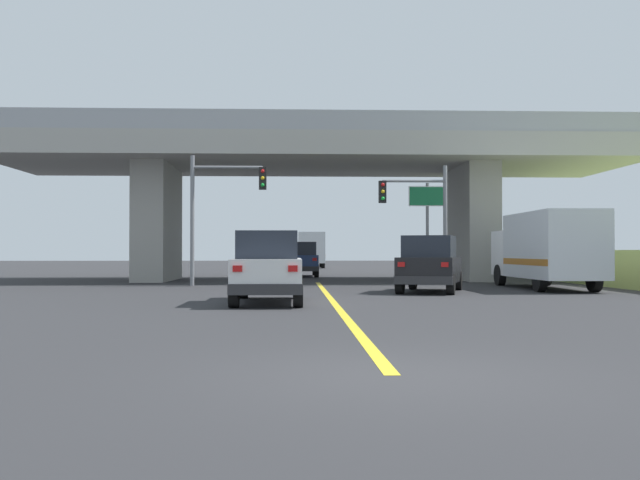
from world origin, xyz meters
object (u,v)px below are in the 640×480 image
(traffic_signal_farside, at_px, (218,201))
(semi_truck_distant, at_px, (311,250))
(suv_lead, at_px, (268,267))
(box_truck, at_px, (547,249))
(traffic_signal_nearside, at_px, (422,209))
(suv_crossing, at_px, (430,264))
(sedan_oncoming, at_px, (302,259))
(highway_sign, at_px, (427,208))

(traffic_signal_farside, height_order, semi_truck_distant, traffic_signal_farside)
(suv_lead, height_order, box_truck, box_truck)
(suv_lead, distance_m, traffic_signal_nearside, 12.55)
(suv_lead, xyz_separation_m, box_truck, (10.61, 7.19, 0.56))
(suv_crossing, height_order, traffic_signal_farside, traffic_signal_farside)
(sedan_oncoming, bearing_deg, highway_sign, -56.08)
(suv_crossing, relative_size, semi_truck_distant, 0.73)
(traffic_signal_nearside, bearing_deg, sedan_oncoming, 114.32)
(traffic_signal_nearside, bearing_deg, suv_crossing, -97.22)
(box_truck, bearing_deg, suv_crossing, -158.31)
(suv_crossing, distance_m, traffic_signal_nearside, 5.89)
(semi_truck_distant, bearing_deg, traffic_signal_farside, -98.18)
(suv_crossing, distance_m, semi_truck_distant, 39.41)
(sedan_oncoming, bearing_deg, semi_truck_distant, 87.15)
(suv_lead, bearing_deg, highway_sign, 61.86)
(suv_lead, relative_size, box_truck, 0.66)
(highway_sign, height_order, semi_truck_distant, highway_sign)
(traffic_signal_farside, relative_size, highway_sign, 1.19)
(highway_sign, bearing_deg, sedan_oncoming, 123.92)
(traffic_signal_farside, bearing_deg, traffic_signal_nearside, 0.89)
(highway_sign, distance_m, semi_truck_distant, 31.69)
(box_truck, height_order, highway_sign, highway_sign)
(suv_lead, xyz_separation_m, traffic_signal_nearside, (6.32, 10.60, 2.29))
(box_truck, distance_m, traffic_signal_farside, 13.70)
(semi_truck_distant, bearing_deg, sedan_oncoming, -92.85)
(box_truck, bearing_deg, highway_sign, 120.56)
(box_truck, bearing_deg, semi_truck_distant, 102.47)
(suv_crossing, xyz_separation_m, traffic_signal_nearside, (0.68, 5.38, 2.30))
(traffic_signal_nearside, xyz_separation_m, traffic_signal_farside, (-8.85, -0.14, 0.33))
(suv_lead, distance_m, sedan_oncoming, 21.89)
(highway_sign, bearing_deg, suv_crossing, -100.07)
(sedan_oncoming, height_order, semi_truck_distant, semi_truck_distant)
(box_truck, distance_m, sedan_oncoming, 17.42)
(box_truck, distance_m, semi_truck_distant, 38.20)
(box_truck, xyz_separation_m, highway_sign, (-3.55, 6.01, 1.94))
(suv_lead, distance_m, suv_crossing, 7.68)
(sedan_oncoming, xyz_separation_m, traffic_signal_nearside, (5.09, -11.26, 2.29))
(box_truck, height_order, semi_truck_distant, semi_truck_distant)
(highway_sign, bearing_deg, suv_lead, -118.14)
(suv_lead, height_order, semi_truck_distant, semi_truck_distant)
(suv_crossing, xyz_separation_m, semi_truck_distant, (-3.28, 39.27, 0.64))
(suv_lead, distance_m, semi_truck_distant, 44.55)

